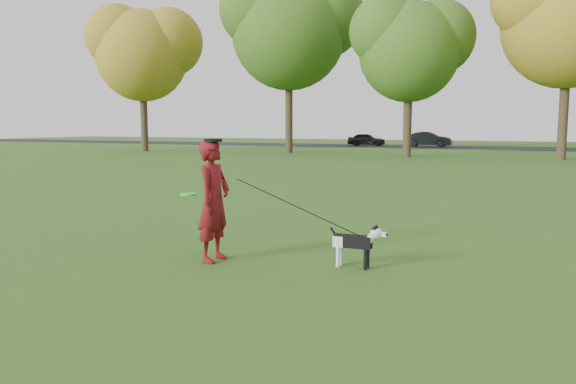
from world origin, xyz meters
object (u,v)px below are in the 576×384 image
at_px(dog, 357,241).
at_px(car_mid, 428,139).
at_px(man, 214,201).
at_px(car_left, 367,139).

bearing_deg(dog, car_mid, 98.40).
distance_m(man, dog, 2.00).
bearing_deg(car_left, car_mid, -94.74).
relative_size(man, dog, 2.13).
distance_m(car_left, car_mid, 5.18).
relative_size(man, car_left, 0.52).
bearing_deg(car_mid, car_left, 88.89).
bearing_deg(man, car_mid, 4.39).
xyz_separation_m(car_left, car_mid, (5.18, 0.00, 0.07)).
xyz_separation_m(dog, car_mid, (-5.86, 39.73, 0.27)).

